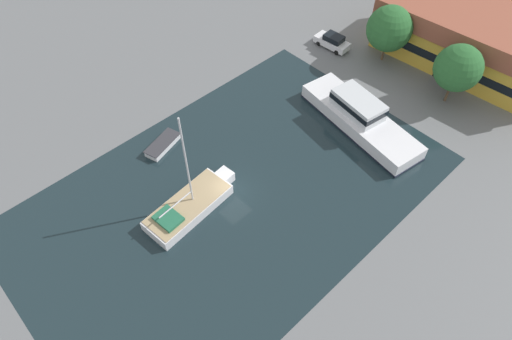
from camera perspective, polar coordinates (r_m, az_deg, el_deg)
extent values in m
plane|color=slate|center=(41.43, -2.90, -2.98)|extent=(440.00, 440.00, 0.00)
cube|color=#19282D|center=(41.42, -2.90, -2.98)|extent=(24.50, 38.33, 0.01)
cube|color=gold|center=(59.70, 24.96, 13.84)|extent=(20.46, 11.34, 3.95)
cube|color=brown|center=(58.16, 25.98, 16.24)|extent=(21.07, 11.68, 2.19)
cube|color=black|center=(55.96, 22.60, 11.43)|extent=(2.37, 0.23, 2.77)
cube|color=black|center=(55.52, 22.85, 12.06)|extent=(16.79, 1.25, 0.99)
cylinder|color=brown|center=(53.32, 22.90, 9.02)|extent=(0.27, 0.27, 2.51)
sphere|color=#28602D|center=(51.55, 23.94, 11.57)|extent=(4.87, 4.87, 4.87)
cylinder|color=brown|center=(57.09, 15.66, 14.07)|extent=(0.25, 0.25, 2.25)
sphere|color=#28602D|center=(55.44, 16.34, 16.60)|extent=(5.14, 5.14, 5.14)
cube|color=silver|center=(58.14, 9.48, 15.45)|extent=(4.48, 2.10, 0.78)
cube|color=black|center=(57.67, 9.71, 15.96)|extent=(2.37, 1.73, 0.65)
cube|color=black|center=(58.19, 8.77, 16.40)|extent=(0.14, 1.43, 0.52)
cylinder|color=black|center=(58.39, 7.85, 15.40)|extent=(0.61, 0.24, 0.60)
cylinder|color=black|center=(59.50, 8.82, 16.00)|extent=(0.61, 0.24, 0.60)
cylinder|color=black|center=(57.21, 10.06, 14.27)|extent=(0.61, 0.24, 0.60)
cylinder|color=black|center=(58.34, 11.00, 14.90)|extent=(0.61, 0.24, 0.60)
cube|color=white|center=(40.28, -8.44, -4.63)|extent=(3.95, 8.32, 1.04)
cube|color=white|center=(42.05, -3.90, -0.79)|extent=(1.54, 1.33, 1.04)
cube|color=tan|center=(39.82, -8.53, -4.16)|extent=(3.79, 7.98, 0.08)
cylinder|color=silver|center=(36.28, -8.71, 0.92)|extent=(0.16, 0.16, 9.62)
cylinder|color=silver|center=(38.51, -10.02, -4.24)|extent=(0.48, 3.61, 0.12)
cube|color=#236647|center=(38.97, -10.92, -5.95)|extent=(2.38, 1.98, 0.30)
cube|color=white|center=(47.78, 12.89, 6.02)|extent=(14.40, 6.05, 1.55)
cube|color=black|center=(48.21, 12.76, 5.47)|extent=(14.55, 6.15, 0.18)
cube|color=silver|center=(47.01, 12.66, 7.95)|extent=(5.68, 3.64, 1.74)
cube|color=black|center=(46.90, 12.69, 8.11)|extent=(5.79, 3.74, 0.56)
cube|color=white|center=(45.79, -11.58, 3.08)|extent=(2.50, 4.04, 0.61)
cube|color=#333338|center=(45.55, -11.65, 3.38)|extent=(2.62, 4.21, 0.08)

